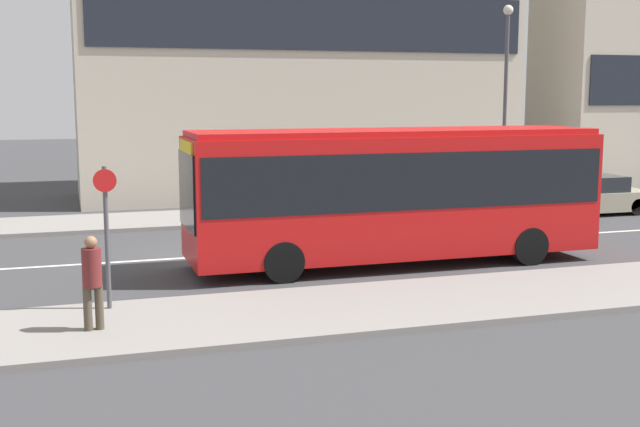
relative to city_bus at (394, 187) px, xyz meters
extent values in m
plane|color=#3A3A3D|center=(-4.05, 2.28, -1.95)|extent=(120.00, 120.00, 0.00)
cube|color=gray|center=(-4.05, -3.97, -1.89)|extent=(44.00, 3.50, 0.13)
cube|color=gray|center=(-4.05, 8.53, -1.89)|extent=(44.00, 3.50, 0.13)
cube|color=silver|center=(-4.05, 2.28, -1.95)|extent=(41.80, 0.16, 0.01)
cube|color=#1E232D|center=(1.74, 11.75, 5.08)|extent=(17.51, 0.08, 2.20)
cube|color=red|center=(0.01, 0.00, -0.17)|extent=(10.34, 2.57, 2.95)
cube|color=black|center=(0.01, 0.00, 0.28)|extent=(10.14, 2.60, 1.36)
cube|color=red|center=(0.01, 0.00, 1.38)|extent=(10.19, 2.36, 0.14)
cube|color=black|center=(-5.18, 0.00, 0.10)|extent=(0.05, 2.26, 1.77)
cube|color=yellow|center=(-5.18, 0.00, 1.10)|extent=(0.04, 1.80, 0.32)
cylinder|color=black|center=(-3.20, -1.17, -1.47)|extent=(0.96, 0.28, 0.96)
cylinder|color=black|center=(-3.20, 1.17, -1.47)|extent=(0.96, 0.28, 0.96)
cylinder|color=black|center=(3.22, -1.17, -1.47)|extent=(0.96, 0.28, 0.96)
cylinder|color=black|center=(3.22, 1.17, -1.47)|extent=(0.96, 0.28, 0.96)
cube|color=#A39E84|center=(10.15, 5.76, -1.47)|extent=(4.13, 1.78, 0.68)
cube|color=#21262B|center=(10.03, 5.76, -0.85)|extent=(2.27, 1.57, 0.55)
cylinder|color=black|center=(11.43, 4.96, -1.65)|extent=(0.60, 0.18, 0.60)
cylinder|color=black|center=(11.43, 6.56, -1.65)|extent=(0.60, 0.18, 0.60)
cylinder|color=black|center=(8.87, 4.96, -1.65)|extent=(0.60, 0.18, 0.60)
cylinder|color=black|center=(8.87, 6.56, -1.65)|extent=(0.60, 0.18, 0.60)
cylinder|color=#4C4233|center=(-7.37, -4.15, -1.43)|extent=(0.15, 0.15, 0.79)
cylinder|color=#4C4233|center=(-7.57, -4.17, -1.43)|extent=(0.15, 0.15, 0.79)
cylinder|color=maroon|center=(-7.47, -4.16, -0.70)|extent=(0.34, 0.34, 0.68)
sphere|color=#936B4C|center=(-7.47, -4.16, -0.24)|extent=(0.22, 0.22, 0.22)
cylinder|color=#4C4C51|center=(-7.13, -2.75, -0.43)|extent=(0.09, 0.09, 2.78)
cylinder|color=red|center=(-7.13, -2.81, 0.69)|extent=(0.44, 0.03, 0.44)
cylinder|color=#4C4C51|center=(7.55, 7.59, 1.68)|extent=(0.14, 0.14, 7.01)
sphere|color=silver|center=(7.55, 7.59, 5.30)|extent=(0.36, 0.36, 0.36)
camera|label=1|loc=(-7.80, -18.47, 2.32)|focal=45.00mm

